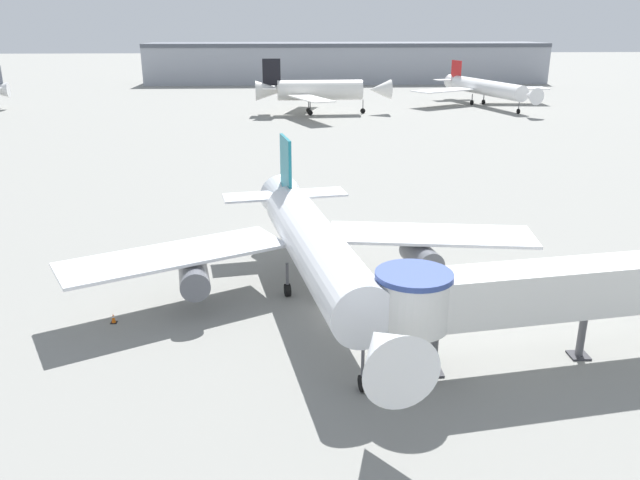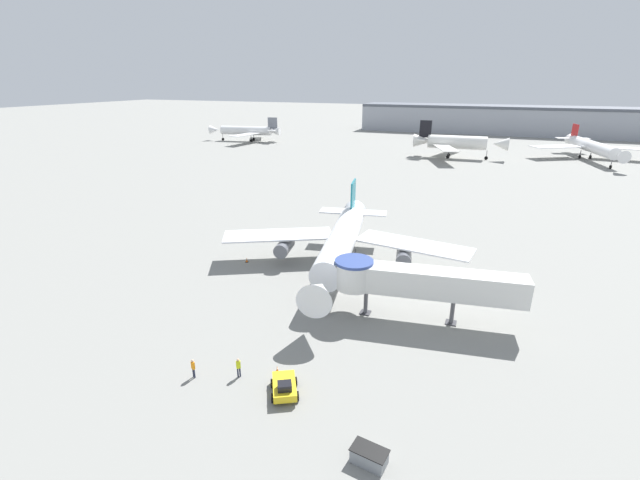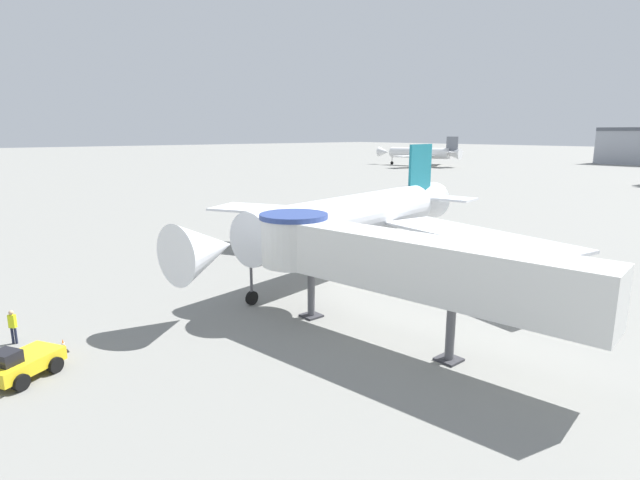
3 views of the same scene
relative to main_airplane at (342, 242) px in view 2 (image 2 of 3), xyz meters
The scene contains 13 objects.
ground_plane 4.78m from the main_airplane, 31.20° to the right, with size 800.00×800.00×0.00m, color gray.
main_airplane is the anchor object (origin of this frame).
jet_bridge 13.93m from the main_airplane, 38.54° to the right, with size 19.39×5.85×6.13m.
pushback_tug_yellow 24.71m from the main_airplane, 81.77° to the right, with size 3.17×3.70×1.58m.
service_container_gray 30.66m from the main_airplane, 67.49° to the right, with size 2.61×1.74×1.14m.
traffic_cone_port_wing 13.90m from the main_airplane, behind, with size 0.41×0.41×0.68m.
traffic_cone_apron_front 22.46m from the main_airplane, 85.49° to the right, with size 0.42×0.42×0.70m.
ground_crew_marshaller 25.81m from the main_airplane, 100.37° to the right, with size 0.40×0.32×1.80m.
ground_crew_wing_walker 23.95m from the main_airplane, 92.57° to the right, with size 0.39×0.39×1.84m.
background_jet_red_tail 117.33m from the main_airplane, 67.16° to the left, with size 34.55×37.75×9.68m.
background_jet_gray_tail 131.88m from the main_airplane, 125.93° to the left, with size 30.31×31.06×9.63m.
background_jet_black_tail 96.42m from the main_airplane, 86.72° to the left, with size 29.13×32.72×11.56m.
terminal_building 174.85m from the main_airplane, 83.65° to the left, with size 129.31×20.85×12.61m.
Camera 2 is at (14.50, -48.00, 23.94)m, focal length 24.00 mm.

